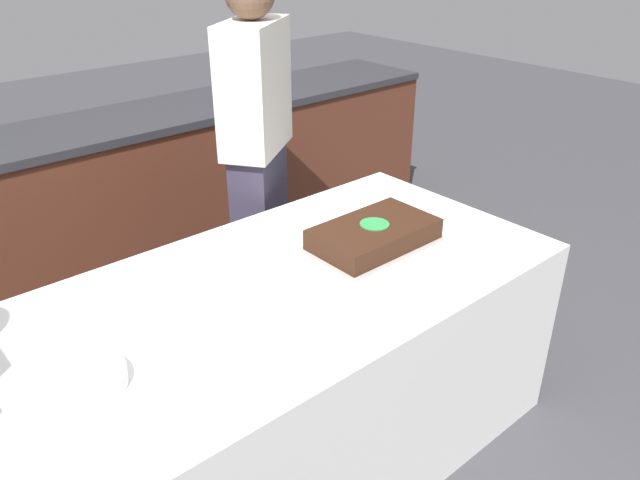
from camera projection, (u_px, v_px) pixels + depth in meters
ground_plane at (269, 463)px, 2.34m from camera, size 14.00×14.00×0.00m
back_counter at (82, 217)px, 3.17m from camera, size 4.40×0.58×0.92m
dining_table at (265, 384)px, 2.17m from camera, size 2.09×0.97×0.76m
cake at (374, 234)px, 2.26m from camera, size 0.49×0.31×0.08m
plate_stack at (81, 381)px, 1.58m from camera, size 0.23×0.23×0.04m
side_plate_near_cake at (314, 222)px, 2.44m from camera, size 0.21×0.21×0.00m
utensil_pile at (315, 351)px, 1.70m from camera, size 0.17×0.12×0.02m
person_cutting_cake at (258, 166)px, 2.71m from camera, size 0.44×0.40×1.66m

